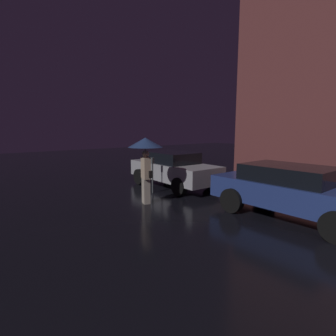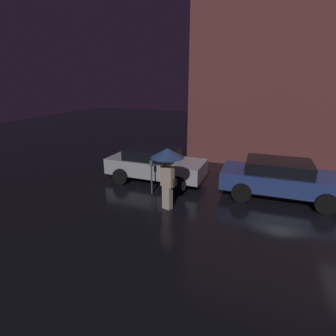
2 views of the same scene
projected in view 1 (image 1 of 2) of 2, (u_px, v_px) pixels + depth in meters
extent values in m
cube|color=#B7B7BF|center=(174.00, 171.00, 11.02)|extent=(4.27, 1.85, 0.67)
cube|color=black|center=(171.00, 157.00, 11.06)|extent=(2.24, 1.58, 0.45)
cylinder|color=black|center=(210.00, 181.00, 10.60)|extent=(0.67, 0.22, 0.67)
cylinder|color=black|center=(179.00, 187.00, 9.53)|extent=(0.67, 0.22, 0.67)
cylinder|color=black|center=(169.00, 173.00, 12.60)|extent=(0.67, 0.22, 0.67)
cylinder|color=black|center=(140.00, 177.00, 11.53)|extent=(0.67, 0.22, 0.67)
cube|color=navy|center=(293.00, 194.00, 7.09)|extent=(4.40, 1.79, 0.64)
cube|color=black|center=(288.00, 173.00, 7.14)|extent=(2.29, 1.56, 0.44)
cylinder|color=black|center=(264.00, 191.00, 8.73)|extent=(0.71, 0.22, 0.71)
cylinder|color=black|center=(232.00, 200.00, 7.62)|extent=(0.71, 0.22, 0.71)
cube|color=beige|center=(146.00, 191.00, 8.54)|extent=(0.36, 0.29, 0.83)
cube|color=#D1B293|center=(146.00, 168.00, 8.43)|extent=(0.49, 0.33, 0.69)
sphere|color=tan|center=(146.00, 154.00, 8.36)|extent=(0.22, 0.22, 0.22)
cylinder|color=black|center=(146.00, 160.00, 8.39)|extent=(0.02, 0.02, 0.81)
cone|color=navy|center=(145.00, 142.00, 8.31)|extent=(1.12, 1.12, 0.31)
cube|color=black|center=(150.00, 174.00, 8.27)|extent=(0.18, 0.14, 0.22)
cylinder|color=#4C5154|center=(153.00, 178.00, 9.91)|extent=(0.06, 0.06, 1.13)
cube|color=#4C5154|center=(152.00, 161.00, 9.81)|extent=(0.12, 0.10, 0.22)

